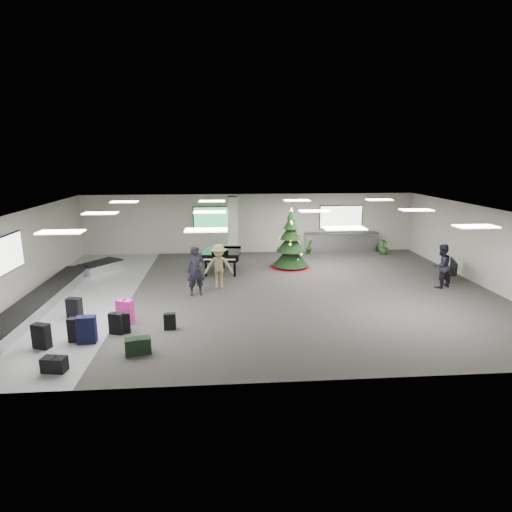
{
  "coord_description": "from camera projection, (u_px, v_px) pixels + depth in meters",
  "views": [
    {
      "loc": [
        -1.54,
        -16.03,
        5.19
      ],
      "look_at": [
        -0.18,
        1.0,
        1.18
      ],
      "focal_mm": 30.0,
      "sensor_mm": 36.0,
      "label": 1
    }
  ],
  "objects": [
    {
      "name": "green_duffel",
      "position": [
        138.0,
        346.0,
        11.45
      ],
      "size": [
        0.73,
        0.47,
        0.47
      ],
      "rotation": [
        0.0,
        0.0,
        0.22
      ],
      "color": "black",
      "rests_on": "ground"
    },
    {
      "name": "potted_plant_left",
      "position": [
        309.0,
        247.0,
        23.16
      ],
      "size": [
        0.52,
        0.49,
        0.75
      ],
      "primitive_type": "imported",
      "rotation": [
        0.0,
        0.0,
        0.51
      ],
      "color": "#173B12",
      "rests_on": "ground"
    },
    {
      "name": "traveler_bench",
      "position": [
        441.0,
        266.0,
        17.12
      ],
      "size": [
        1.06,
        0.96,
        1.78
      ],
      "primitive_type": "imported",
      "rotation": [
        0.0,
        0.0,
        3.54
      ],
      "color": "black",
      "rests_on": "ground"
    },
    {
      "name": "black_duffel",
      "position": [
        54.0,
        364.0,
        10.5
      ],
      "size": [
        0.63,
        0.41,
        0.4
      ],
      "rotation": [
        0.0,
        0.0,
        -0.17
      ],
      "color": "black",
      "rests_on": "ground"
    },
    {
      "name": "room_envelope",
      "position": [
        252.0,
        230.0,
        16.95
      ],
      "size": [
        18.02,
        14.02,
        3.21
      ],
      "color": "#ACA79E",
      "rests_on": "ground"
    },
    {
      "name": "suitcase_7",
      "position": [
        170.0,
        321.0,
        13.06
      ],
      "size": [
        0.36,
        0.19,
        0.53
      ],
      "rotation": [
        0.0,
        0.0,
        0.02
      ],
      "color": "black",
      "rests_on": "ground"
    },
    {
      "name": "traveler_b",
      "position": [
        219.0,
        266.0,
        17.09
      ],
      "size": [
        1.18,
        0.71,
        1.79
      ],
      "primitive_type": "imported",
      "rotation": [
        0.0,
        0.0,
        -0.04
      ],
      "color": "#8E8057",
      "rests_on": "ground"
    },
    {
      "name": "suitcase_0",
      "position": [
        77.0,
        330.0,
        12.18
      ],
      "size": [
        0.48,
        0.31,
        0.72
      ],
      "rotation": [
        0.0,
        0.0,
        -0.14
      ],
      "color": "black",
      "rests_on": "ground"
    },
    {
      "name": "baggage_carousel",
      "position": [
        56.0,
        291.0,
        16.13
      ],
      "size": [
        2.28,
        9.71,
        0.43
      ],
      "color": "silver",
      "rests_on": "ground"
    },
    {
      "name": "grand_piano",
      "position": [
        222.0,
        254.0,
        19.33
      ],
      "size": [
        1.82,
        2.24,
        1.19
      ],
      "rotation": [
        0.0,
        0.0,
        -0.1
      ],
      "color": "black",
      "rests_on": "ground"
    },
    {
      "name": "navy_suitcase",
      "position": [
        87.0,
        330.0,
        12.08
      ],
      "size": [
        0.54,
        0.34,
        0.82
      ],
      "rotation": [
        0.0,
        0.0,
        0.07
      ],
      "color": "black",
      "rests_on": "ground"
    },
    {
      "name": "traveler_a",
      "position": [
        196.0,
        271.0,
        16.14
      ],
      "size": [
        0.78,
        0.6,
        1.9
      ],
      "primitive_type": "imported",
      "rotation": [
        0.0,
        0.0,
        0.22
      ],
      "color": "black",
      "rests_on": "ground"
    },
    {
      "name": "christmas_tree",
      "position": [
        291.0,
        247.0,
        20.2
      ],
      "size": [
        2.02,
        2.02,
        2.88
      ],
      "color": "maroon",
      "rests_on": "ground"
    },
    {
      "name": "suitcase_1",
      "position": [
        117.0,
        323.0,
        12.72
      ],
      "size": [
        0.47,
        0.34,
        0.67
      ],
      "rotation": [
        0.0,
        0.0,
        -0.31
      ],
      "color": "black",
      "rests_on": "ground"
    },
    {
      "name": "potted_plant_right",
      "position": [
        384.0,
        247.0,
        23.06
      ],
      "size": [
        0.6,
        0.6,
        0.84
      ],
      "primitive_type": "imported",
      "rotation": [
        0.0,
        0.0,
        1.92
      ],
      "color": "#173B12",
      "rests_on": "ground"
    },
    {
      "name": "suitcase_5",
      "position": [
        41.0,
        336.0,
        11.77
      ],
      "size": [
        0.53,
        0.4,
        0.72
      ],
      "rotation": [
        0.0,
        0.0,
        -0.36
      ],
      "color": "black",
      "rests_on": "ground"
    },
    {
      "name": "bench",
      "position": [
        450.0,
        269.0,
        18.25
      ],
      "size": [
        0.91,
        1.47,
        0.88
      ],
      "rotation": [
        0.0,
        0.0,
        -0.33
      ],
      "color": "black",
      "rests_on": "ground"
    },
    {
      "name": "suitcase_8",
      "position": [
        74.0,
        308.0,
        13.96
      ],
      "size": [
        0.52,
        0.38,
        0.7
      ],
      "rotation": [
        0.0,
        0.0,
        -0.28
      ],
      "color": "black",
      "rests_on": "ground"
    },
    {
      "name": "pink_suitcase",
      "position": [
        125.0,
        312.0,
        13.48
      ],
      "size": [
        0.56,
        0.44,
        0.8
      ],
      "rotation": [
        0.0,
        0.0,
        -0.35
      ],
      "color": "#E61E92",
      "rests_on": "ground"
    },
    {
      "name": "suitcase_3",
      "position": [
        123.0,
        323.0,
        12.8
      ],
      "size": [
        0.45,
        0.31,
        0.64
      ],
      "rotation": [
        0.0,
        0.0,
        0.2
      ],
      "color": "black",
      "rests_on": "ground"
    },
    {
      "name": "ground",
      "position": [
        263.0,
        291.0,
        16.86
      ],
      "size": [
        18.0,
        18.0,
        0.0
      ],
      "primitive_type": "plane",
      "color": "#312F2D",
      "rests_on": "ground"
    },
    {
      "name": "service_counter",
      "position": [
        341.0,
        242.0,
        23.58
      ],
      "size": [
        4.05,
        0.65,
        1.08
      ],
      "color": "silver",
      "rests_on": "ground"
    }
  ]
}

